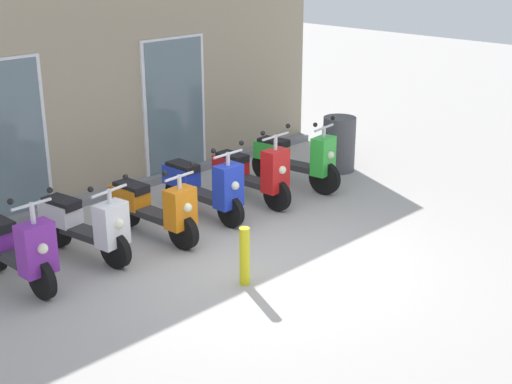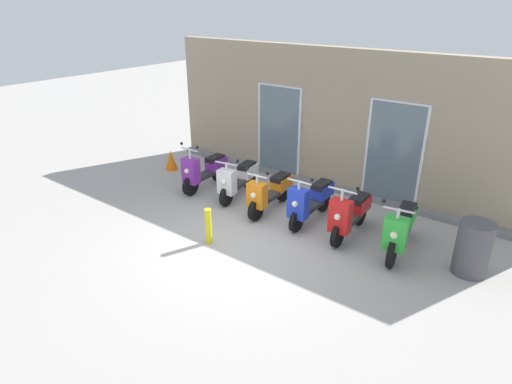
# 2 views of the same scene
# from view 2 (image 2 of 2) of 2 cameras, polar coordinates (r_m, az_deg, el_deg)

# --- Properties ---
(ground_plane) EXTENTS (40.00, 40.00, 0.00)m
(ground_plane) POSITION_cam_2_polar(r_m,az_deg,el_deg) (8.31, -1.21, -6.44)
(ground_plane) COLOR #A8A39E
(storefront_facade) EXTENTS (9.34, 0.50, 3.25)m
(storefront_facade) POSITION_cam_2_polar(r_m,az_deg,el_deg) (10.36, 10.44, 8.87)
(storefront_facade) COLOR gray
(storefront_facade) RESTS_ON ground_plane
(scooter_purple) EXTENTS (0.54, 1.52, 1.24)m
(scooter_purple) POSITION_cam_2_polar(r_m,az_deg,el_deg) (10.46, -6.79, 2.89)
(scooter_purple) COLOR black
(scooter_purple) RESTS_ON ground_plane
(scooter_white) EXTENTS (0.64, 1.52, 1.11)m
(scooter_white) POSITION_cam_2_polar(r_m,az_deg,el_deg) (9.93, -2.35, 1.75)
(scooter_white) COLOR black
(scooter_white) RESTS_ON ground_plane
(scooter_orange) EXTENTS (0.55, 1.59, 1.11)m
(scooter_orange) POSITION_cam_2_polar(r_m,az_deg,el_deg) (9.31, 1.87, 0.05)
(scooter_orange) COLOR black
(scooter_orange) RESTS_ON ground_plane
(scooter_blue) EXTENTS (0.59, 1.58, 1.18)m
(scooter_blue) POSITION_cam_2_polar(r_m,az_deg,el_deg) (8.88, 7.17, -1.04)
(scooter_blue) COLOR black
(scooter_blue) RESTS_ON ground_plane
(scooter_red) EXTENTS (0.61, 1.52, 1.26)m
(scooter_red) POSITION_cam_2_polar(r_m,az_deg,el_deg) (8.46, 12.20, -2.76)
(scooter_red) COLOR black
(scooter_red) RESTS_ON ground_plane
(scooter_green) EXTENTS (0.61, 1.63, 1.20)m
(scooter_green) POSITION_cam_2_polar(r_m,az_deg,el_deg) (8.16, 18.40, -4.54)
(scooter_green) COLOR black
(scooter_green) RESTS_ON ground_plane
(traffic_cone) EXTENTS (0.32, 0.32, 0.52)m
(traffic_cone) POSITION_cam_2_polar(r_m,az_deg,el_deg) (11.86, -11.05, 4.11)
(traffic_cone) COLOR orange
(traffic_cone) RESTS_ON ground_plane
(trash_bin) EXTENTS (0.55, 0.55, 0.93)m
(trash_bin) POSITION_cam_2_polar(r_m,az_deg,el_deg) (8.02, 26.52, -6.62)
(trash_bin) COLOR #4C4C51
(trash_bin) RESTS_ON ground_plane
(curb_bollard) EXTENTS (0.12, 0.12, 0.70)m
(curb_bollard) POSITION_cam_2_polar(r_m,az_deg,el_deg) (8.14, -6.23, -4.46)
(curb_bollard) COLOR yellow
(curb_bollard) RESTS_ON ground_plane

